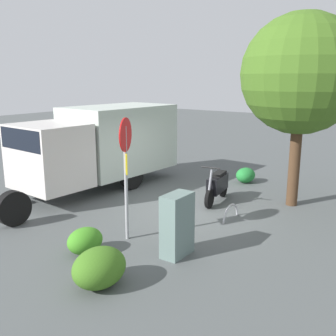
% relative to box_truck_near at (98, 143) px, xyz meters
% --- Properties ---
extents(ground_plane, '(60.00, 60.00, 0.00)m').
position_rel_box_truck_near_xyz_m(ground_plane, '(-0.05, 3.45, -1.54)').
color(ground_plane, '#4E5353').
extents(box_truck_near, '(7.12, 2.55, 2.71)m').
position_rel_box_truck_near_xyz_m(box_truck_near, '(0.00, 0.00, 0.00)').
color(box_truck_near, black).
rests_on(box_truck_near, ground).
extents(motorcycle, '(1.80, 0.63, 1.20)m').
position_rel_box_truck_near_xyz_m(motorcycle, '(-1.01, 3.98, -1.02)').
color(motorcycle, black).
rests_on(motorcycle, ground).
extents(stop_sign, '(0.71, 0.33, 2.83)m').
position_rel_box_truck_near_xyz_m(stop_sign, '(2.67, 3.65, 0.34)').
color(stop_sign, '#9E9EA3').
rests_on(stop_sign, ground).
extents(street_tree, '(3.31, 3.31, 5.42)m').
position_rel_box_truck_near_xyz_m(street_tree, '(-2.03, 5.92, 2.21)').
color(street_tree, '#47301E').
rests_on(street_tree, ground).
extents(utility_cabinet, '(0.75, 0.41, 1.34)m').
position_rel_box_truck_near_xyz_m(utility_cabinet, '(2.69, 5.06, -0.86)').
color(utility_cabinet, slate).
rests_on(utility_cabinet, ground).
extents(bike_rack_hoop, '(0.85, 0.06, 0.85)m').
position_rel_box_truck_near_xyz_m(bike_rack_hoop, '(0.12, 5.01, -1.54)').
color(bike_rack_hoop, '#B7B7BC').
rests_on(bike_rack_hoop, ground).
extents(shrub_near_sign, '(0.79, 0.65, 0.54)m').
position_rel_box_truck_near_xyz_m(shrub_near_sign, '(-3.55, 3.74, -1.27)').
color(shrub_near_sign, '#237C34').
rests_on(shrub_near_sign, ground).
extents(shrub_mid_verge, '(1.05, 0.86, 0.72)m').
position_rel_box_truck_near_xyz_m(shrub_mid_verge, '(4.55, 4.66, -1.18)').
color(shrub_mid_verge, '#3D6D1E').
rests_on(shrub_mid_verge, ground).
extents(shrub_by_tree, '(0.81, 0.67, 0.55)m').
position_rel_box_truck_near_xyz_m(shrub_by_tree, '(3.77, 3.42, -1.26)').
color(shrub_by_tree, '#3E8821').
rests_on(shrub_by_tree, ground).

